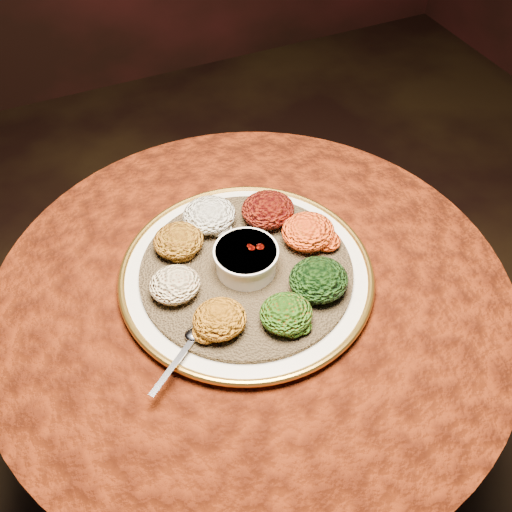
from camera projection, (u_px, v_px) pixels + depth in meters
name	position (u px, v px, depth m)	size (l,w,h in m)	color
table	(252.00, 343.00, 1.18)	(0.96, 0.96, 0.73)	black
platter	(246.00, 274.00, 1.05)	(0.53, 0.53, 0.02)	beige
injera	(246.00, 270.00, 1.04)	(0.39, 0.39, 0.01)	brown
stew_bowl	(246.00, 258.00, 1.02)	(0.12, 0.12, 0.05)	white
spoon	(194.00, 338.00, 0.93)	(0.13, 0.10, 0.01)	silver
portion_ayib	(209.00, 215.00, 1.10)	(0.10, 0.10, 0.05)	silver
portion_kitfo	(268.00, 210.00, 1.11)	(0.10, 0.10, 0.05)	black
portion_tikil	(308.00, 232.00, 1.07)	(0.10, 0.10, 0.05)	#AE660E
portion_gomen	(319.00, 280.00, 0.99)	(0.11, 0.10, 0.05)	black
portion_mixveg	(286.00, 313.00, 0.95)	(0.09, 0.09, 0.04)	#8E2E09
portion_kik	(220.00, 319.00, 0.94)	(0.09, 0.09, 0.04)	#B2650F
portion_timatim	(175.00, 285.00, 0.99)	(0.09, 0.09, 0.04)	maroon
portion_shiro	(178.00, 241.00, 1.05)	(0.09, 0.09, 0.05)	#986212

